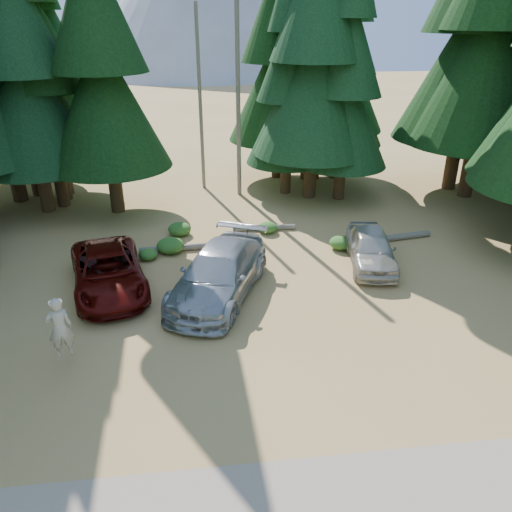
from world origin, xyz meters
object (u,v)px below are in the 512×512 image
(silver_minivan_center, at_px, (219,274))
(silver_minivan_right, at_px, (371,248))
(frisbee_player, at_px, (60,327))
(red_pickup, at_px, (108,271))
(log_left, at_px, (186,247))
(log_right, at_px, (386,239))
(log_mid, at_px, (264,228))

(silver_minivan_center, distance_m, silver_minivan_right, 6.58)
(silver_minivan_right, xyz_separation_m, frisbee_player, (-11.08, -5.34, 0.58))
(red_pickup, bearing_deg, log_left, 34.94)
(log_left, relative_size, log_right, 0.89)
(silver_minivan_right, distance_m, log_left, 7.97)
(frisbee_player, relative_size, log_right, 0.43)
(red_pickup, height_order, log_mid, red_pickup)
(frisbee_player, bearing_deg, log_right, -166.65)
(frisbee_player, relative_size, log_left, 0.48)
(log_left, bearing_deg, frisbee_player, -117.96)
(red_pickup, bearing_deg, log_right, 0.93)
(silver_minivan_right, xyz_separation_m, log_mid, (-3.88, 4.11, -0.62))
(frisbee_player, distance_m, log_mid, 11.94)
(log_left, distance_m, log_mid, 4.16)
(silver_minivan_right, bearing_deg, log_right, 64.64)
(silver_minivan_center, distance_m, log_left, 4.29)
(silver_minivan_right, bearing_deg, frisbee_player, -144.83)
(red_pickup, bearing_deg, frisbee_player, -111.38)
(frisbee_player, xyz_separation_m, log_mid, (7.20, 9.45, -1.20))
(log_mid, bearing_deg, red_pickup, -141.86)
(log_mid, bearing_deg, frisbee_player, -126.30)
(red_pickup, height_order, log_left, red_pickup)
(red_pickup, distance_m, frisbee_player, 4.58)
(silver_minivan_right, distance_m, frisbee_player, 12.31)
(silver_minivan_center, height_order, log_right, silver_minivan_center)
(silver_minivan_center, xyz_separation_m, log_left, (-1.28, 4.03, -0.73))
(silver_minivan_right, bearing_deg, red_pickup, -165.92)
(silver_minivan_center, height_order, frisbee_player, frisbee_player)
(log_mid, bearing_deg, log_left, -152.88)
(red_pickup, relative_size, silver_minivan_center, 0.90)
(silver_minivan_center, relative_size, log_left, 1.51)
(log_left, bearing_deg, red_pickup, -135.47)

